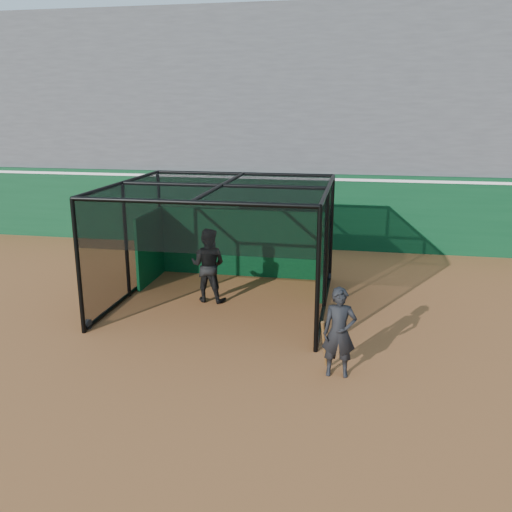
# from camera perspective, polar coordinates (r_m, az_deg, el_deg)

# --- Properties ---
(ground) EXTENTS (120.00, 120.00, 0.00)m
(ground) POSITION_cam_1_polar(r_m,az_deg,el_deg) (10.71, -3.27, -9.99)
(ground) COLOR #94562B
(ground) RESTS_ON ground
(outfield_wall) EXTENTS (50.00, 0.50, 2.50)m
(outfield_wall) POSITION_cam_1_polar(r_m,az_deg,el_deg) (18.34, 3.09, 4.97)
(outfield_wall) COLOR #0A3A1C
(outfield_wall) RESTS_ON ground
(grandstand) EXTENTS (50.00, 7.85, 8.95)m
(grandstand) POSITION_cam_1_polar(r_m,az_deg,el_deg) (21.79, 4.60, 15.00)
(grandstand) COLOR #4C4C4F
(grandstand) RESTS_ON ground
(batting_cage) EXTENTS (4.97, 4.80, 2.85)m
(batting_cage) POSITION_cam_1_polar(r_m,az_deg,el_deg) (12.86, -3.53, 1.11)
(batting_cage) COLOR black
(batting_cage) RESTS_ON ground
(batter) EXTENTS (0.93, 0.75, 1.81)m
(batter) POSITION_cam_1_polar(r_m,az_deg,el_deg) (13.14, -5.07, -0.95)
(batter) COLOR black
(batter) RESTS_ON ground
(on_deck_player) EXTENTS (0.63, 0.44, 1.61)m
(on_deck_player) POSITION_cam_1_polar(r_m,az_deg,el_deg) (9.60, 8.74, -7.98)
(on_deck_player) COLOR black
(on_deck_player) RESTS_ON ground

